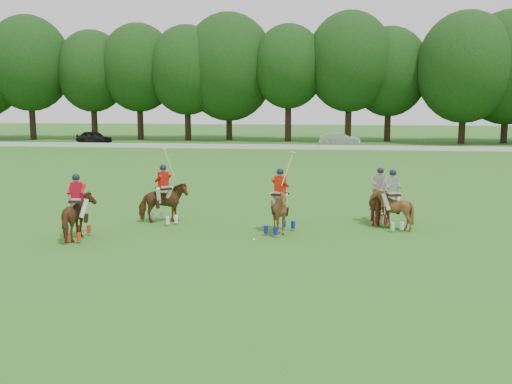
# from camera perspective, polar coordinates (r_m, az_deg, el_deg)

# --- Properties ---
(ground) EXTENTS (180.00, 180.00, 0.00)m
(ground) POSITION_cam_1_polar(r_m,az_deg,el_deg) (17.34, -7.16, -6.71)
(ground) COLOR #26671D
(ground) RESTS_ON ground
(tree_line) EXTENTS (117.98, 14.32, 14.75)m
(tree_line) POSITION_cam_1_polar(r_m,az_deg,el_deg) (64.41, 3.55, 12.40)
(tree_line) COLOR black
(tree_line) RESTS_ON ground
(boundary_rail) EXTENTS (120.00, 0.10, 0.44)m
(boundary_rail) POSITION_cam_1_polar(r_m,az_deg,el_deg) (54.50, 2.56, 4.54)
(boundary_rail) COLOR white
(boundary_rail) RESTS_ON ground
(car_left) EXTENTS (4.26, 2.70, 1.35)m
(car_left) POSITION_cam_1_polar(r_m,az_deg,el_deg) (63.75, -15.89, 5.30)
(car_left) COLOR black
(car_left) RESTS_ON ground
(car_mid) EXTENTS (4.22, 1.73, 1.36)m
(car_mid) POSITION_cam_1_polar(r_m,az_deg,el_deg) (58.82, 8.38, 5.25)
(car_mid) COLOR #A6A7AC
(car_mid) RESTS_ON ground
(polo_red_a) EXTENTS (1.17, 1.91, 2.26)m
(polo_red_a) POSITION_cam_1_polar(r_m,az_deg,el_deg) (20.37, -17.39, -2.31)
(polo_red_a) COLOR #543216
(polo_red_a) RESTS_ON ground
(polo_red_b) EXTENTS (2.03, 2.04, 2.82)m
(polo_red_b) POSITION_cam_1_polar(r_m,az_deg,el_deg) (22.29, -9.20, -1.02)
(polo_red_b) COLOR #543216
(polo_red_b) RESTS_ON ground
(polo_red_c) EXTENTS (1.86, 1.93, 2.88)m
(polo_red_c) POSITION_cam_1_polar(r_m,az_deg,el_deg) (20.31, 2.40, -1.82)
(polo_red_c) COLOR #543216
(polo_red_c) RESTS_ON ground
(polo_stripe_a) EXTENTS (1.07, 1.75, 2.17)m
(polo_stripe_a) POSITION_cam_1_polar(r_m,az_deg,el_deg) (22.42, 12.23, -1.16)
(polo_stripe_a) COLOR #543216
(polo_stripe_a) RESTS_ON ground
(polo_stripe_b) EXTENTS (1.56, 1.66, 2.21)m
(polo_stripe_b) POSITION_cam_1_polar(r_m,az_deg,el_deg) (21.59, 13.40, -1.56)
(polo_stripe_b) COLOR #543216
(polo_stripe_b) RESTS_ON ground
(polo_ball) EXTENTS (0.09, 0.09, 0.09)m
(polo_ball) POSITION_cam_1_polar(r_m,az_deg,el_deg) (19.36, -0.19, -4.79)
(polo_ball) COLOR white
(polo_ball) RESTS_ON ground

